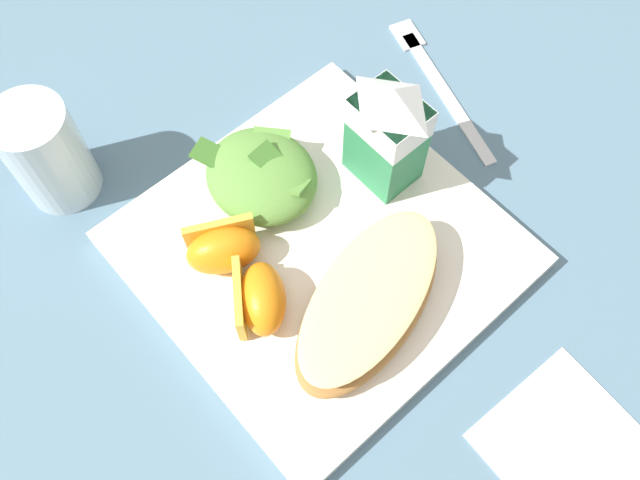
{
  "coord_description": "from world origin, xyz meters",
  "views": [
    {
      "loc": [
        0.18,
        -0.16,
        0.52
      ],
      "look_at": [
        0.0,
        0.0,
        0.03
      ],
      "focal_mm": 37.56,
      "sensor_mm": 36.0,
      "label": 1
    }
  ],
  "objects_px": {
    "green_salad_pile": "(262,175)",
    "cheesy_pizza_bread": "(369,301)",
    "white_plate": "(320,250)",
    "milk_carton": "(388,130)",
    "drinking_clear_cup": "(47,154)",
    "paper_napkin": "(567,447)",
    "orange_wedge_middle": "(260,299)",
    "metal_fork": "(435,77)",
    "orange_wedge_front": "(223,248)"
  },
  "relations": [
    {
      "from": "orange_wedge_front",
      "to": "drinking_clear_cup",
      "type": "distance_m",
      "value": 0.17
    },
    {
      "from": "milk_carton",
      "to": "paper_napkin",
      "type": "xyz_separation_m",
      "value": [
        0.26,
        -0.06,
        -0.07
      ]
    },
    {
      "from": "white_plate",
      "to": "green_salad_pile",
      "type": "distance_m",
      "value": 0.08
    },
    {
      "from": "green_salad_pile",
      "to": "orange_wedge_middle",
      "type": "bearing_deg",
      "value": -39.96
    },
    {
      "from": "milk_carton",
      "to": "metal_fork",
      "type": "distance_m",
      "value": 0.15
    },
    {
      "from": "cheesy_pizza_bread",
      "to": "green_salad_pile",
      "type": "relative_size",
      "value": 1.73
    },
    {
      "from": "green_salad_pile",
      "to": "drinking_clear_cup",
      "type": "xyz_separation_m",
      "value": [
        -0.13,
        -0.13,
        0.01
      ]
    },
    {
      "from": "orange_wedge_front",
      "to": "paper_napkin",
      "type": "distance_m",
      "value": 0.3
    },
    {
      "from": "white_plate",
      "to": "milk_carton",
      "type": "bearing_deg",
      "value": 102.08
    },
    {
      "from": "orange_wedge_middle",
      "to": "metal_fork",
      "type": "height_order",
      "value": "orange_wedge_middle"
    },
    {
      "from": "green_salad_pile",
      "to": "cheesy_pizza_bread",
      "type": "bearing_deg",
      "value": -4.02
    },
    {
      "from": "metal_fork",
      "to": "paper_napkin",
      "type": "bearing_deg",
      "value": -30.07
    },
    {
      "from": "cheesy_pizza_bread",
      "to": "orange_wedge_front",
      "type": "height_order",
      "value": "orange_wedge_front"
    },
    {
      "from": "orange_wedge_middle",
      "to": "cheesy_pizza_bread",
      "type": "bearing_deg",
      "value": 47.7
    },
    {
      "from": "milk_carton",
      "to": "metal_fork",
      "type": "relative_size",
      "value": 0.6
    },
    {
      "from": "cheesy_pizza_bread",
      "to": "orange_wedge_middle",
      "type": "xyz_separation_m",
      "value": [
        -0.06,
        -0.06,
        0.0
      ]
    },
    {
      "from": "green_salad_pile",
      "to": "paper_napkin",
      "type": "relative_size",
      "value": 0.98
    },
    {
      "from": "cheesy_pizza_bread",
      "to": "paper_napkin",
      "type": "bearing_deg",
      "value": 13.14
    },
    {
      "from": "orange_wedge_front",
      "to": "orange_wedge_middle",
      "type": "distance_m",
      "value": 0.05
    },
    {
      "from": "milk_carton",
      "to": "orange_wedge_middle",
      "type": "relative_size",
      "value": 1.58
    },
    {
      "from": "metal_fork",
      "to": "drinking_clear_cup",
      "type": "xyz_separation_m",
      "value": [
        -0.14,
        -0.34,
        0.05
      ]
    },
    {
      "from": "paper_napkin",
      "to": "cheesy_pizza_bread",
      "type": "bearing_deg",
      "value": -166.86
    },
    {
      "from": "drinking_clear_cup",
      "to": "milk_carton",
      "type": "bearing_deg",
      "value": 49.38
    },
    {
      "from": "white_plate",
      "to": "milk_carton",
      "type": "height_order",
      "value": "milk_carton"
    },
    {
      "from": "milk_carton",
      "to": "orange_wedge_front",
      "type": "xyz_separation_m",
      "value": [
        -0.02,
        -0.16,
        -0.04
      ]
    },
    {
      "from": "milk_carton",
      "to": "orange_wedge_middle",
      "type": "xyz_separation_m",
      "value": [
        0.03,
        -0.16,
        -0.04
      ]
    },
    {
      "from": "metal_fork",
      "to": "orange_wedge_front",
      "type": "bearing_deg",
      "value": -84.74
    },
    {
      "from": "milk_carton",
      "to": "cheesy_pizza_bread",
      "type": "bearing_deg",
      "value": -49.02
    },
    {
      "from": "drinking_clear_cup",
      "to": "cheesy_pizza_bread",
      "type": "bearing_deg",
      "value": 23.02
    },
    {
      "from": "green_salad_pile",
      "to": "orange_wedge_front",
      "type": "relative_size",
      "value": 1.54
    },
    {
      "from": "white_plate",
      "to": "orange_wedge_front",
      "type": "height_order",
      "value": "orange_wedge_front"
    },
    {
      "from": "orange_wedge_front",
      "to": "paper_napkin",
      "type": "relative_size",
      "value": 0.63
    },
    {
      "from": "drinking_clear_cup",
      "to": "paper_napkin",
      "type": "bearing_deg",
      "value": 19.28
    },
    {
      "from": "white_plate",
      "to": "drinking_clear_cup",
      "type": "relative_size",
      "value": 2.83
    },
    {
      "from": "drinking_clear_cup",
      "to": "white_plate",
      "type": "bearing_deg",
      "value": 31.51
    },
    {
      "from": "metal_fork",
      "to": "cheesy_pizza_bread",
      "type": "bearing_deg",
      "value": -58.54
    },
    {
      "from": "paper_napkin",
      "to": "white_plate",
      "type": "bearing_deg",
      "value": -172.66
    },
    {
      "from": "green_salad_pile",
      "to": "drinking_clear_cup",
      "type": "height_order",
      "value": "drinking_clear_cup"
    },
    {
      "from": "milk_carton",
      "to": "paper_napkin",
      "type": "height_order",
      "value": "milk_carton"
    },
    {
      "from": "milk_carton",
      "to": "orange_wedge_middle",
      "type": "bearing_deg",
      "value": -79.34
    },
    {
      "from": "green_salad_pile",
      "to": "drinking_clear_cup",
      "type": "relative_size",
      "value": 1.09
    },
    {
      "from": "cheesy_pizza_bread",
      "to": "orange_wedge_middle",
      "type": "distance_m",
      "value": 0.08
    },
    {
      "from": "white_plate",
      "to": "cheesy_pizza_bread",
      "type": "bearing_deg",
      "value": -8.15
    },
    {
      "from": "orange_wedge_front",
      "to": "metal_fork",
      "type": "bearing_deg",
      "value": 95.26
    },
    {
      "from": "milk_carton",
      "to": "paper_napkin",
      "type": "relative_size",
      "value": 1.0
    },
    {
      "from": "cheesy_pizza_bread",
      "to": "metal_fork",
      "type": "xyz_separation_m",
      "value": [
        -0.14,
        0.22,
        -0.03
      ]
    },
    {
      "from": "paper_napkin",
      "to": "drinking_clear_cup",
      "type": "bearing_deg",
      "value": -160.72
    },
    {
      "from": "cheesy_pizza_bread",
      "to": "milk_carton",
      "type": "xyz_separation_m",
      "value": [
        -0.09,
        0.1,
        0.04
      ]
    },
    {
      "from": "orange_wedge_front",
      "to": "drinking_clear_cup",
      "type": "relative_size",
      "value": 0.71
    },
    {
      "from": "cheesy_pizza_bread",
      "to": "green_salad_pile",
      "type": "bearing_deg",
      "value": 175.98
    }
  ]
}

